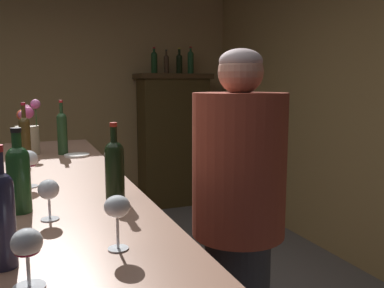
{
  "coord_description": "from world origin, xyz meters",
  "views": [
    {
      "loc": [
        0.25,
        -2.05,
        1.48
      ],
      "look_at": [
        1.27,
        0.49,
        1.08
      ],
      "focal_mm": 38.32,
      "sensor_mm": 36.0,
      "label": 1
    }
  ],
  "objects_px": {
    "wine_bottle_malbec": "(25,137)",
    "wine_glass_spare": "(27,247)",
    "bar_counter": "(64,278)",
    "wine_bottle_pinot": "(115,166)",
    "flower_arrangement": "(27,133)",
    "display_bottle_left": "(154,61)",
    "wine_glass_rear": "(28,161)",
    "display_bottle_midright": "(191,61)",
    "wine_bottle_syrah": "(62,131)",
    "wine_glass_mid": "(49,191)",
    "cheese_plate": "(77,155)",
    "display_bottle_center": "(179,63)",
    "display_cabinet": "(173,137)",
    "wine_glass_front": "(117,209)",
    "display_bottle_midleft": "(166,63)",
    "wine_bottle_rose": "(19,175)",
    "wine_bottle_merlot": "(1,214)",
    "bartender": "(238,225)"
  },
  "relations": [
    {
      "from": "cheese_plate",
      "to": "wine_glass_front",
      "type": "bearing_deg",
      "value": -92.3
    },
    {
      "from": "cheese_plate",
      "to": "display_bottle_midright",
      "type": "distance_m",
      "value": 2.76
    },
    {
      "from": "bar_counter",
      "to": "wine_bottle_malbec",
      "type": "distance_m",
      "value": 0.84
    },
    {
      "from": "wine_bottle_malbec",
      "to": "display_bottle_midright",
      "type": "height_order",
      "value": "display_bottle_midright"
    },
    {
      "from": "wine_glass_front",
      "to": "display_bottle_left",
      "type": "relative_size",
      "value": 0.49
    },
    {
      "from": "wine_glass_spare",
      "to": "display_cabinet",
      "type": "bearing_deg",
      "value": 66.4
    },
    {
      "from": "bar_counter",
      "to": "wine_bottle_merlot",
      "type": "xyz_separation_m",
      "value": [
        -0.2,
        -0.97,
        0.65
      ]
    },
    {
      "from": "wine_bottle_malbec",
      "to": "display_bottle_midleft",
      "type": "xyz_separation_m",
      "value": [
        1.59,
        2.22,
        0.54
      ]
    },
    {
      "from": "wine_bottle_pinot",
      "to": "wine_bottle_rose",
      "type": "bearing_deg",
      "value": -171.05
    },
    {
      "from": "bar_counter",
      "to": "wine_bottle_syrah",
      "type": "distance_m",
      "value": 0.95
    },
    {
      "from": "display_bottle_center",
      "to": "wine_bottle_malbec",
      "type": "bearing_deg",
      "value": -128.35
    },
    {
      "from": "wine_bottle_pinot",
      "to": "cheese_plate",
      "type": "relative_size",
      "value": 1.94
    },
    {
      "from": "wine_bottle_syrah",
      "to": "display_bottle_center",
      "type": "height_order",
      "value": "display_bottle_center"
    },
    {
      "from": "wine_bottle_pinot",
      "to": "display_bottle_center",
      "type": "height_order",
      "value": "display_bottle_center"
    },
    {
      "from": "wine_bottle_rose",
      "to": "wine_bottle_syrah",
      "type": "xyz_separation_m",
      "value": [
        0.24,
        1.19,
        0.02
      ]
    },
    {
      "from": "wine_bottle_pinot",
      "to": "display_bottle_midright",
      "type": "relative_size",
      "value": 0.91
    },
    {
      "from": "wine_glass_spare",
      "to": "bartender",
      "type": "height_order",
      "value": "bartender"
    },
    {
      "from": "wine_bottle_malbec",
      "to": "wine_glass_mid",
      "type": "xyz_separation_m",
      "value": [
        0.07,
        -1.13,
        -0.05
      ]
    },
    {
      "from": "wine_bottle_syrah",
      "to": "wine_bottle_pinot",
      "type": "height_order",
      "value": "wine_bottle_syrah"
    },
    {
      "from": "wine_glass_front",
      "to": "wine_glass_rear",
      "type": "distance_m",
      "value": 0.85
    },
    {
      "from": "wine_bottle_pinot",
      "to": "display_bottle_left",
      "type": "height_order",
      "value": "display_bottle_left"
    },
    {
      "from": "wine_glass_rear",
      "to": "display_bottle_left",
      "type": "xyz_separation_m",
      "value": [
        1.42,
        2.85,
        0.6
      ]
    },
    {
      "from": "wine_bottle_malbec",
      "to": "wine_bottle_pinot",
      "type": "bearing_deg",
      "value": -71.17
    },
    {
      "from": "wine_bottle_malbec",
      "to": "wine_bottle_pinot",
      "type": "relative_size",
      "value": 1.14
    },
    {
      "from": "wine_glass_spare",
      "to": "display_bottle_midright",
      "type": "bearing_deg",
      "value": 63.55
    },
    {
      "from": "wine_bottle_malbec",
      "to": "cheese_plate",
      "type": "bearing_deg",
      "value": 15.96
    },
    {
      "from": "wine_glass_rear",
      "to": "display_bottle_midleft",
      "type": "height_order",
      "value": "display_bottle_midleft"
    },
    {
      "from": "wine_glass_front",
      "to": "display_bottle_midleft",
      "type": "xyz_separation_m",
      "value": [
        1.36,
        3.67,
        0.58
      ]
    },
    {
      "from": "wine_bottle_syrah",
      "to": "wine_bottle_merlot",
      "type": "relative_size",
      "value": 1.14
    },
    {
      "from": "wine_glass_rear",
      "to": "flower_arrangement",
      "type": "bearing_deg",
      "value": 89.97
    },
    {
      "from": "wine_bottle_syrah",
      "to": "wine_glass_rear",
      "type": "xyz_separation_m",
      "value": [
        -0.2,
        -0.82,
        -0.03
      ]
    },
    {
      "from": "flower_arrangement",
      "to": "display_bottle_left",
      "type": "bearing_deg",
      "value": 53.95
    },
    {
      "from": "wine_bottle_malbec",
      "to": "bartender",
      "type": "relative_size",
      "value": 0.21
    },
    {
      "from": "bar_counter",
      "to": "wine_bottle_merlot",
      "type": "height_order",
      "value": "wine_bottle_merlot"
    },
    {
      "from": "bar_counter",
      "to": "wine_bottle_pinot",
      "type": "distance_m",
      "value": 0.81
    },
    {
      "from": "bar_counter",
      "to": "display_bottle_center",
      "type": "bearing_deg",
      "value": 59.3
    },
    {
      "from": "wine_bottle_malbec",
      "to": "wine_glass_spare",
      "type": "relative_size",
      "value": 2.52
    },
    {
      "from": "wine_bottle_syrah",
      "to": "wine_glass_mid",
      "type": "relative_size",
      "value": 2.54
    },
    {
      "from": "display_bottle_left",
      "to": "display_bottle_midleft",
      "type": "xyz_separation_m",
      "value": [
        0.15,
        0.0,
        -0.02
      ]
    },
    {
      "from": "wine_bottle_syrah",
      "to": "cheese_plate",
      "type": "height_order",
      "value": "wine_bottle_syrah"
    },
    {
      "from": "cheese_plate",
      "to": "display_bottle_left",
      "type": "height_order",
      "value": "display_bottle_left"
    },
    {
      "from": "wine_bottle_syrah",
      "to": "display_bottle_left",
      "type": "distance_m",
      "value": 2.44
    },
    {
      "from": "display_bottle_midleft",
      "to": "display_cabinet",
      "type": "bearing_deg",
      "value": -0.0
    },
    {
      "from": "bar_counter",
      "to": "display_cabinet",
      "type": "height_order",
      "value": "display_cabinet"
    },
    {
      "from": "display_bottle_midright",
      "to": "wine_bottle_pinot",
      "type": "bearing_deg",
      "value": -116.47
    },
    {
      "from": "wine_glass_front",
      "to": "display_bottle_left",
      "type": "distance_m",
      "value": 3.91
    },
    {
      "from": "wine_bottle_merlot",
      "to": "display_bottle_midleft",
      "type": "height_order",
      "value": "display_bottle_midleft"
    },
    {
      "from": "wine_glass_rear",
      "to": "wine_glass_front",
      "type": "bearing_deg",
      "value": -75.2
    },
    {
      "from": "cheese_plate",
      "to": "display_bottle_midright",
      "type": "bearing_deg",
      "value": 52.97
    },
    {
      "from": "display_bottle_midright",
      "to": "wine_glass_mid",
      "type": "bearing_deg",
      "value": -118.67
    }
  ]
}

